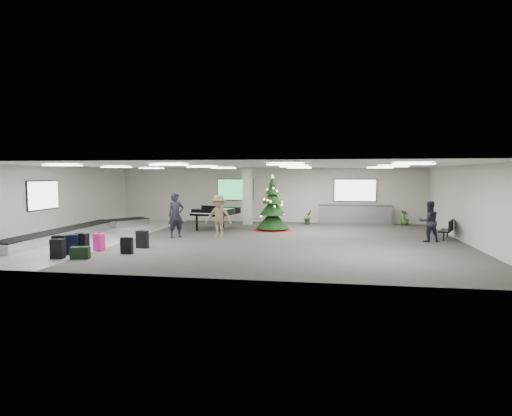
% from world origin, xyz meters
% --- Properties ---
extents(ground, '(18.00, 18.00, 0.00)m').
position_xyz_m(ground, '(0.00, 0.00, 0.00)').
color(ground, '#3A3835').
rests_on(ground, ground).
extents(room_envelope, '(18.02, 14.02, 3.21)m').
position_xyz_m(room_envelope, '(-0.38, 0.67, 2.33)').
color(room_envelope, '#B1AEA2').
rests_on(room_envelope, ground).
extents(baggage_carousel, '(2.28, 9.71, 0.43)m').
position_xyz_m(baggage_carousel, '(-7.84, -0.08, 0.21)').
color(baggage_carousel, silver).
rests_on(baggage_carousel, ground).
extents(service_counter, '(4.05, 0.65, 1.08)m').
position_xyz_m(service_counter, '(5.00, 6.65, 0.55)').
color(service_counter, silver).
rests_on(service_counter, ground).
extents(suitcase_0, '(0.49, 0.33, 0.72)m').
position_xyz_m(suitcase_0, '(-5.82, -4.61, 0.35)').
color(suitcase_0, black).
rests_on(suitcase_0, ground).
extents(suitcase_1, '(0.50, 0.31, 0.74)m').
position_xyz_m(suitcase_1, '(-5.27, -4.11, 0.36)').
color(suitcase_1, black).
rests_on(suitcase_1, ground).
extents(pink_suitcase, '(0.46, 0.35, 0.65)m').
position_xyz_m(pink_suitcase, '(-4.95, -3.53, 0.32)').
color(pink_suitcase, '#F41F8B').
rests_on(pink_suitcase, ground).
extents(suitcase_3, '(0.45, 0.26, 0.68)m').
position_xyz_m(suitcase_3, '(-3.61, -2.72, 0.33)').
color(suitcase_3, black).
rests_on(suitcase_3, ground).
extents(navy_suitcase, '(0.51, 0.40, 0.72)m').
position_xyz_m(navy_suitcase, '(-5.52, -4.36, 0.35)').
color(navy_suitcase, black).
rests_on(navy_suitcase, ground).
extents(suitcase_5, '(0.45, 0.25, 0.68)m').
position_xyz_m(suitcase_5, '(-5.54, -5.13, 0.33)').
color(suitcase_5, black).
rests_on(suitcase_5, ground).
extents(green_duffel, '(0.66, 0.43, 0.42)m').
position_xyz_m(green_duffel, '(-4.78, -5.04, 0.20)').
color(green_duffel, black).
rests_on(green_duffel, ground).
extents(suitcase_7, '(0.42, 0.23, 0.61)m').
position_xyz_m(suitcase_7, '(-3.63, -3.97, 0.29)').
color(suitcase_7, black).
rests_on(suitcase_7, ground).
extents(christmas_tree, '(1.98, 1.98, 2.82)m').
position_xyz_m(christmas_tree, '(0.70, 3.24, 0.96)').
color(christmas_tree, maroon).
rests_on(christmas_tree, ground).
extents(grand_piano, '(2.16, 2.56, 1.28)m').
position_xyz_m(grand_piano, '(-2.21, 3.03, 0.91)').
color(grand_piano, black).
rests_on(grand_piano, ground).
extents(bench, '(0.95, 1.41, 0.85)m').
position_xyz_m(bench, '(8.59, 1.45, 0.48)').
color(bench, black).
rests_on(bench, ground).
extents(traveler_a, '(0.86, 0.83, 1.99)m').
position_xyz_m(traveler_a, '(-3.24, 0.04, 1.00)').
color(traveler_a, black).
rests_on(traveler_a, ground).
extents(traveler_b, '(1.27, 0.79, 1.91)m').
position_xyz_m(traveler_b, '(-1.39, 0.46, 0.95)').
color(traveler_b, '#816D50').
rests_on(traveler_b, ground).
extents(traveler_bench, '(0.95, 0.80, 1.71)m').
position_xyz_m(traveler_bench, '(7.59, 0.55, 0.85)').
color(traveler_bench, black).
rests_on(traveler_bench, ground).
extents(potted_plant_left, '(0.59, 0.58, 0.84)m').
position_xyz_m(potted_plant_left, '(2.37, 5.93, 0.42)').
color(potted_plant_left, '#1D4215').
rests_on(potted_plant_left, ground).
extents(potted_plant_right, '(0.65, 0.65, 0.83)m').
position_xyz_m(potted_plant_right, '(7.67, 6.44, 0.42)').
color(potted_plant_right, '#1D4215').
rests_on(potted_plant_right, ground).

